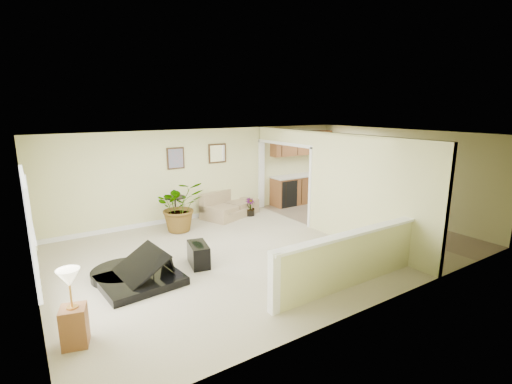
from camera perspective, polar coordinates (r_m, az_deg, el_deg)
floor at (r=8.45m, az=1.86°, el=-8.47°), size 9.00×9.00×0.00m
back_wall at (r=10.63m, az=-7.41°, el=2.88°), size 9.00×0.04×2.50m
front_wall at (r=5.97m, az=18.74°, el=-5.64°), size 9.00×0.04×2.50m
left_wall at (r=6.70m, az=-31.62°, el=-4.93°), size 0.04×6.00×2.50m
right_wall at (r=11.24m, az=21.09°, el=2.66°), size 0.04×6.00×2.50m
ceiling at (r=7.89m, az=1.99°, el=8.69°), size 9.00×6.00×0.04m
kitchen_vinyl at (r=10.48m, az=16.17°, el=-4.69°), size 2.70×6.00×0.01m
interior_partition at (r=9.40m, az=10.05°, el=1.28°), size 0.18×5.99×2.50m
pony_half_wall at (r=6.70m, az=13.95°, el=-9.97°), size 3.42×0.22×1.00m
left_window at (r=6.16m, az=-31.53°, el=-4.39°), size 0.05×2.15×1.45m
wall_art_left at (r=10.16m, az=-12.26°, el=5.09°), size 0.48×0.04×0.58m
wall_mirror at (r=10.66m, az=-5.97°, el=5.93°), size 0.55×0.04×0.55m
kitchen_cabinets at (r=12.19m, az=6.84°, el=2.36°), size 2.36×0.65×2.33m
piano at (r=7.02m, az=-18.11°, el=-9.06°), size 1.66×1.72×1.27m
piano_bench at (r=7.56m, az=-8.84°, el=-9.49°), size 0.47×0.72×0.44m
loveseat at (r=10.79m, az=-4.16°, el=-1.77°), size 1.94×1.46×0.93m
accent_table at (r=10.04m, az=-12.30°, el=-2.27°), size 0.54×0.54×0.79m
palm_plant at (r=9.55m, az=-11.62°, el=-2.18°), size 1.29×1.16×1.30m
small_plant at (r=10.76m, az=-0.95°, el=-2.52°), size 0.31×0.31×0.51m
lamp_stand at (r=5.61m, az=-26.33°, el=-16.43°), size 0.39×0.39×1.08m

